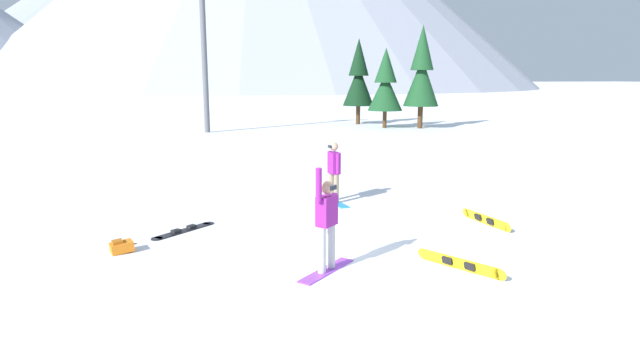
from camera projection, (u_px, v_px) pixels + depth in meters
ground_plane at (350, 250)px, 10.86m from camera, size 800.00×800.00×0.00m
snowboarder_foreground at (327, 223)px, 9.47m from camera, size 1.33×1.20×1.99m
snowboarder_midground at (334, 171)px, 14.85m from camera, size 0.48×1.62×1.74m
loose_snowboard_near_right at (485, 220)px, 12.69m from camera, size 0.35×1.69×0.25m
loose_snowboard_near_left at (184, 230)px, 12.16m from camera, size 1.55×1.31×0.09m
loose_snowboard_far_spare at (459, 264)px, 9.66m from camera, size 1.05×1.62×0.26m
backpack_orange at (121, 247)px, 10.66m from camera, size 0.55×0.44×0.28m
pine_tree_broad at (385, 85)px, 36.67m from camera, size 2.45×2.45×5.61m
pine_tree_short at (359, 78)px, 39.56m from camera, size 2.37×2.37×6.47m
pine_tree_young at (422, 73)px, 36.18m from camera, size 2.47×2.47×7.13m
ski_lift_tower at (204, 48)px, 33.14m from camera, size 2.84×0.36×9.60m
peak_west_ridge at (128, 8)px, 243.27m from camera, size 184.36×184.36×68.35m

